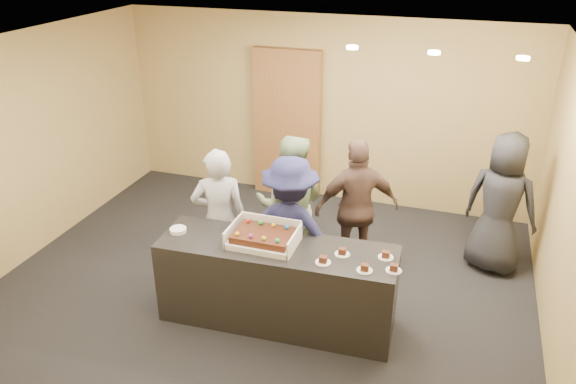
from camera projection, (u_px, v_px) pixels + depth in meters
The scene contains 17 objects.
room at pixel (262, 177), 5.97m from camera, with size 6.04×6.00×2.70m.
serving_counter at pixel (277, 284), 5.75m from camera, with size 2.40×0.70×0.90m, color black.
storage_cabinet at pixel (287, 124), 8.29m from camera, with size 1.01×0.15×2.22m, color brown.
cake_box at pixel (264, 239), 5.60m from camera, with size 0.67×0.47×0.20m.
sheet_cake at pixel (263, 235), 5.55m from camera, with size 0.57×0.40×0.11m.
plate_stack at pixel (178, 230), 5.80m from camera, with size 0.17×0.17×0.04m, color white.
slice_a at pixel (323, 261), 5.27m from camera, with size 0.15×0.15×0.07m.
slice_b at pixel (342, 252), 5.40m from camera, with size 0.15×0.15×0.07m.
slice_c at pixel (365, 269), 5.15m from camera, with size 0.15×0.15×0.07m.
slice_d at pixel (386, 255), 5.35m from camera, with size 0.15×0.15×0.07m.
slice_e at pixel (394, 269), 5.15m from camera, with size 0.15×0.15×0.07m.
person_server_grey at pixel (220, 219), 6.21m from camera, with size 0.61×0.40×1.66m, color #9FA0A4.
person_sage_man at pixel (291, 205), 6.49m from camera, with size 0.82×0.64×1.70m, color gray.
person_navy_man at pixel (290, 231), 5.97m from camera, with size 1.08×0.62×1.67m, color #1C1D43.
person_brown_extra at pixel (357, 208), 6.44m from camera, with size 0.98×0.41×1.67m, color brown.
person_dark_suit at pixel (501, 204), 6.49m from camera, with size 0.84×0.55×1.72m, color black.
ceiling_spotlights at pixel (434, 53), 5.38m from camera, with size 1.72×0.12×0.03m.
Camera 1 is at (1.98, -5.10, 3.78)m, focal length 35.00 mm.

